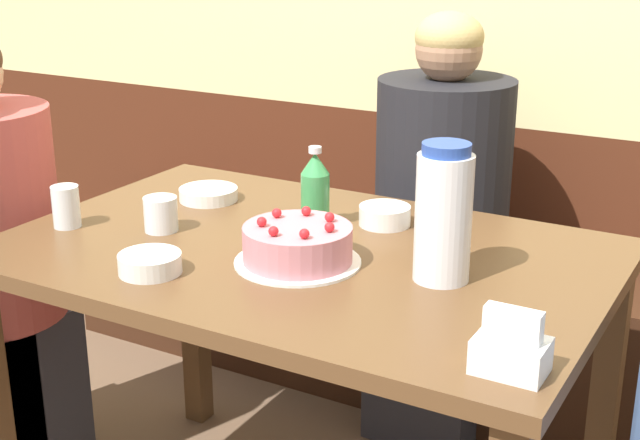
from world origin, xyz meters
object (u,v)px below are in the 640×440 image
Objects in this scene: birthday_cake at (298,245)px; bowl_soup_white at (150,263)px; bowl_rice_small at (208,194)px; bowl_side_dish at (385,215)px; person_pale_blue_shirt at (440,238)px; glass_tumbler_short at (435,215)px; glass_water_tall at (161,214)px; bench_seat at (441,326)px; water_pitcher at (443,214)px; glass_shot_small at (66,207)px; napkin_holder at (511,349)px; soju_bottle at (315,189)px.

bowl_soup_white is (-0.23, -0.18, -0.02)m from birthday_cake.
bowl_side_dish is at bearing 5.65° from bowl_rice_small.
birthday_cake is at bearing -0.63° from person_pale_blue_shirt.
person_pale_blue_shirt reaches higher than glass_tumbler_short.
bowl_soup_white is 1.61× the size of glass_water_tall.
bowl_side_dish is 0.50m from glass_water_tall.
person_pale_blue_shirt is (0.04, -0.16, 0.35)m from bench_seat.
water_pitcher is (0.28, 0.06, 0.09)m from birthday_cake.
birthday_cake is at bearing 6.20° from glass_shot_small.
glass_shot_small is at bearing -116.76° from bowl_rice_small.
birthday_cake is 0.48m from bowl_rice_small.
bowl_side_dish is at bearing -82.04° from bench_seat.
bench_seat is 1.07m from birthday_cake.
water_pitcher is 0.38m from napkin_holder.
bowl_rice_small is 1.86× the size of glass_water_tall.
glass_tumbler_short is (0.16, 0.32, -0.00)m from birthday_cake.
bench_seat is at bearing 92.22° from birthday_cake.
bowl_rice_small reaches higher than bench_seat.
water_pitcher is at bearing -15.38° from bowl_rice_small.
glass_shot_small is (-1.07, 0.16, 0.01)m from napkin_holder.
bowl_side_dish is 0.71m from glass_shot_small.
birthday_cake is 0.36m from glass_water_tall.
napkin_holder is (0.51, -0.23, -0.00)m from birthday_cake.
glass_water_tall reaches higher than bowl_rice_small.
bench_seat is at bearing 108.57° from glass_tumbler_short.
bowl_soup_white reaches higher than bowl_rice_small.
bench_seat is at bearing 60.56° from bowl_rice_small.
bowl_side_dish is (0.46, 0.05, 0.01)m from bowl_rice_small.
glass_shot_small is (-0.48, -0.27, -0.04)m from soju_bottle.
soju_bottle is 2.46× the size of glass_tumbler_short.
person_pale_blue_shirt is (0.01, 0.75, -0.22)m from birthday_cake.
glass_shot_small is at bearing -173.80° from birthday_cake.
bench_seat is 34.77× the size of glass_tumbler_short.
water_pitcher is 0.80m from person_pale_blue_shirt.
glass_tumbler_short is (-0.12, 0.26, -0.10)m from water_pitcher.
water_pitcher reaches higher than glass_shot_small.
bowl_soup_white is 0.99m from person_pale_blue_shirt.
bench_seat is 33.85× the size of glass_water_tall.
water_pitcher is 3.49× the size of glass_water_tall.
person_pale_blue_shirt reaches higher than bowl_side_dish.
glass_water_tall reaches higher than glass_tumbler_short.
glass_water_tall reaches higher than bowl_side_dish.
soju_bottle is at bearing 157.84° from water_pitcher.
birthday_cake is 1.79× the size of bowl_rice_small.
bowl_side_dish is (0.09, -0.61, 0.55)m from bench_seat.
bowl_soup_white is 0.87× the size of bowl_rice_small.
soju_bottle is 0.56m from glass_shot_small.
water_pitcher is 2.31× the size of bowl_side_dish.
water_pitcher is 0.72m from bowl_rice_small.
birthday_cake is at bearing -116.92° from glass_tumbler_short.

